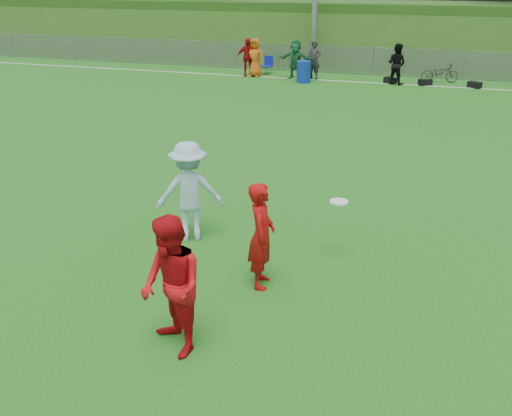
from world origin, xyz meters
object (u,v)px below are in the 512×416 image
at_px(player_red_left, 261,235).
at_px(bicycle, 440,73).
at_px(frisbee, 339,202).
at_px(player_blue, 189,192).
at_px(recycling_bin, 304,72).
at_px(player_red_center, 172,287).

bearing_deg(player_red_left, bicycle, -18.41).
bearing_deg(frisbee, bicycle, 85.72).
bearing_deg(bicycle, frisbee, 164.06).
bearing_deg(player_blue, recycling_bin, -111.53).
xyz_separation_m(player_red_left, bicycle, (2.27, 18.87, -0.42)).
bearing_deg(player_red_left, recycling_bin, -0.44).
height_order(player_red_center, bicycle, player_red_center).
bearing_deg(frisbee, player_blue, 179.97).
xyz_separation_m(player_red_center, bicycle, (2.84, 20.78, -0.50)).
xyz_separation_m(player_red_center, frisbee, (1.51, 3.10, 0.12)).
relative_size(player_red_center, bicycle, 1.15).
xyz_separation_m(player_red_center, recycling_bin, (-2.79, 18.98, -0.46)).
bearing_deg(recycling_bin, player_red_left, -78.89).
bearing_deg(bicycle, player_red_left, 161.47).
distance_m(player_red_left, bicycle, 19.01).
xyz_separation_m(recycling_bin, bicycle, (5.62, 1.80, -0.04)).
relative_size(player_blue, frisbee, 5.91).
distance_m(player_red_center, player_blue, 3.30).
relative_size(player_blue, recycling_bin, 1.98).
height_order(player_red_left, player_red_center, player_red_center).
xyz_separation_m(player_blue, bicycle, (3.97, 17.68, -0.49)).
bearing_deg(recycling_bin, player_red_center, -81.65).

